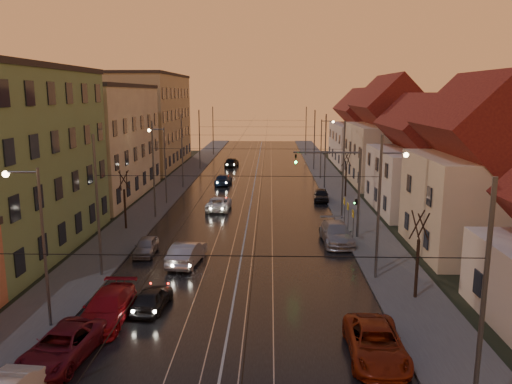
# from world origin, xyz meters

# --- Properties ---
(ground) EXTENTS (160.00, 160.00, 0.00)m
(ground) POSITION_xyz_m (0.00, 0.00, 0.00)
(ground) COLOR black
(ground) RESTS_ON ground
(road) EXTENTS (16.00, 120.00, 0.04)m
(road) POSITION_xyz_m (0.00, 40.00, 0.02)
(road) COLOR black
(road) RESTS_ON ground
(sidewalk_left) EXTENTS (4.00, 120.00, 0.15)m
(sidewalk_left) POSITION_xyz_m (-10.00, 40.00, 0.07)
(sidewalk_left) COLOR #4C4C4C
(sidewalk_left) RESTS_ON ground
(sidewalk_right) EXTENTS (4.00, 120.00, 0.15)m
(sidewalk_right) POSITION_xyz_m (10.00, 40.00, 0.07)
(sidewalk_right) COLOR #4C4C4C
(sidewalk_right) RESTS_ON ground
(tram_rail_0) EXTENTS (0.06, 120.00, 0.03)m
(tram_rail_0) POSITION_xyz_m (-2.20, 40.00, 0.06)
(tram_rail_0) COLOR gray
(tram_rail_0) RESTS_ON road
(tram_rail_1) EXTENTS (0.06, 120.00, 0.03)m
(tram_rail_1) POSITION_xyz_m (-0.77, 40.00, 0.06)
(tram_rail_1) COLOR gray
(tram_rail_1) RESTS_ON road
(tram_rail_2) EXTENTS (0.06, 120.00, 0.03)m
(tram_rail_2) POSITION_xyz_m (0.77, 40.00, 0.06)
(tram_rail_2) COLOR gray
(tram_rail_2) RESTS_ON road
(tram_rail_3) EXTENTS (0.06, 120.00, 0.03)m
(tram_rail_3) POSITION_xyz_m (2.20, 40.00, 0.06)
(tram_rail_3) COLOR gray
(tram_rail_3) RESTS_ON road
(apartment_left_2) EXTENTS (10.00, 20.00, 12.00)m
(apartment_left_2) POSITION_xyz_m (-17.50, 34.00, 6.00)
(apartment_left_2) COLOR tan
(apartment_left_2) RESTS_ON ground
(apartment_left_3) EXTENTS (10.00, 24.00, 14.00)m
(apartment_left_3) POSITION_xyz_m (-17.50, 58.00, 7.00)
(apartment_left_3) COLOR tan
(apartment_left_3) RESTS_ON ground
(house_right_1) EXTENTS (8.67, 10.20, 10.80)m
(house_right_1) POSITION_xyz_m (17.00, 15.00, 5.45)
(house_right_1) COLOR beige
(house_right_1) RESTS_ON ground
(house_right_2) EXTENTS (9.18, 12.24, 9.20)m
(house_right_2) POSITION_xyz_m (17.00, 28.00, 4.64)
(house_right_2) COLOR silver
(house_right_2) RESTS_ON ground
(house_right_3) EXTENTS (9.18, 14.28, 11.50)m
(house_right_3) POSITION_xyz_m (17.00, 43.00, 5.80)
(house_right_3) COLOR beige
(house_right_3) RESTS_ON ground
(house_right_4) EXTENTS (9.18, 16.32, 10.00)m
(house_right_4) POSITION_xyz_m (17.00, 61.00, 5.05)
(house_right_4) COLOR silver
(house_right_4) RESTS_ON ground
(catenary_pole_r_0) EXTENTS (0.16, 0.16, 9.00)m
(catenary_pole_r_0) POSITION_xyz_m (8.60, -6.00, 4.50)
(catenary_pole_r_0) COLOR #595B60
(catenary_pole_r_0) RESTS_ON ground
(catenary_pole_l_1) EXTENTS (0.16, 0.16, 9.00)m
(catenary_pole_l_1) POSITION_xyz_m (-8.60, 9.00, 4.50)
(catenary_pole_l_1) COLOR #595B60
(catenary_pole_l_1) RESTS_ON ground
(catenary_pole_r_1) EXTENTS (0.16, 0.16, 9.00)m
(catenary_pole_r_1) POSITION_xyz_m (8.60, 9.00, 4.50)
(catenary_pole_r_1) COLOR #595B60
(catenary_pole_r_1) RESTS_ON ground
(catenary_pole_l_2) EXTENTS (0.16, 0.16, 9.00)m
(catenary_pole_l_2) POSITION_xyz_m (-8.60, 24.00, 4.50)
(catenary_pole_l_2) COLOR #595B60
(catenary_pole_l_2) RESTS_ON ground
(catenary_pole_r_2) EXTENTS (0.16, 0.16, 9.00)m
(catenary_pole_r_2) POSITION_xyz_m (8.60, 24.00, 4.50)
(catenary_pole_r_2) COLOR #595B60
(catenary_pole_r_2) RESTS_ON ground
(catenary_pole_l_3) EXTENTS (0.16, 0.16, 9.00)m
(catenary_pole_l_3) POSITION_xyz_m (-8.60, 39.00, 4.50)
(catenary_pole_l_3) COLOR #595B60
(catenary_pole_l_3) RESTS_ON ground
(catenary_pole_r_3) EXTENTS (0.16, 0.16, 9.00)m
(catenary_pole_r_3) POSITION_xyz_m (8.60, 39.00, 4.50)
(catenary_pole_r_3) COLOR #595B60
(catenary_pole_r_3) RESTS_ON ground
(catenary_pole_l_4) EXTENTS (0.16, 0.16, 9.00)m
(catenary_pole_l_4) POSITION_xyz_m (-8.60, 54.00, 4.50)
(catenary_pole_l_4) COLOR #595B60
(catenary_pole_l_4) RESTS_ON ground
(catenary_pole_r_4) EXTENTS (0.16, 0.16, 9.00)m
(catenary_pole_r_4) POSITION_xyz_m (8.60, 54.00, 4.50)
(catenary_pole_r_4) COLOR #595B60
(catenary_pole_r_4) RESTS_ON ground
(catenary_pole_l_5) EXTENTS (0.16, 0.16, 9.00)m
(catenary_pole_l_5) POSITION_xyz_m (-8.60, 72.00, 4.50)
(catenary_pole_l_5) COLOR #595B60
(catenary_pole_l_5) RESTS_ON ground
(catenary_pole_r_5) EXTENTS (0.16, 0.16, 9.00)m
(catenary_pole_r_5) POSITION_xyz_m (8.60, 72.00, 4.50)
(catenary_pole_r_5) COLOR #595B60
(catenary_pole_r_5) RESTS_ON ground
(street_lamp_0) EXTENTS (1.75, 0.32, 8.00)m
(street_lamp_0) POSITION_xyz_m (-9.10, 2.00, 4.89)
(street_lamp_0) COLOR #595B60
(street_lamp_0) RESTS_ON ground
(street_lamp_1) EXTENTS (1.75, 0.32, 8.00)m
(street_lamp_1) POSITION_xyz_m (9.10, 10.00, 4.89)
(street_lamp_1) COLOR #595B60
(street_lamp_1) RESTS_ON ground
(street_lamp_2) EXTENTS (1.75, 0.32, 8.00)m
(street_lamp_2) POSITION_xyz_m (-9.10, 30.00, 4.89)
(street_lamp_2) COLOR #595B60
(street_lamp_2) RESTS_ON ground
(street_lamp_3) EXTENTS (1.75, 0.32, 8.00)m
(street_lamp_3) POSITION_xyz_m (9.10, 46.00, 4.89)
(street_lamp_3) COLOR #595B60
(street_lamp_3) RESTS_ON ground
(traffic_light_mast) EXTENTS (5.30, 0.32, 7.20)m
(traffic_light_mast) POSITION_xyz_m (7.99, 18.00, 4.60)
(traffic_light_mast) COLOR #595B60
(traffic_light_mast) RESTS_ON ground
(bare_tree_0) EXTENTS (1.09, 1.09, 5.11)m
(bare_tree_0) POSITION_xyz_m (-10.20, 20.00, 2.49)
(bare_tree_0) COLOR black
(bare_tree_0) RESTS_ON ground
(bare_tree_1) EXTENTS (1.09, 1.09, 5.11)m
(bare_tree_1) POSITION_xyz_m (10.20, 6.00, 2.49)
(bare_tree_1) COLOR black
(bare_tree_1) RESTS_ON ground
(bare_tree_2) EXTENTS (1.09, 1.09, 5.11)m
(bare_tree_2) POSITION_xyz_m (10.40, 34.00, 2.49)
(bare_tree_2) COLOR black
(bare_tree_2) RESTS_ON ground
(driving_car_0) EXTENTS (1.84, 3.82, 1.26)m
(driving_car_0) POSITION_xyz_m (-4.28, 4.32, 0.63)
(driving_car_0) COLOR black
(driving_car_0) RESTS_ON ground
(driving_car_1) EXTENTS (2.24, 4.86, 1.54)m
(driving_car_1) POSITION_xyz_m (-3.61, 11.60, 0.77)
(driving_car_1) COLOR #ACACB1
(driving_car_1) RESTS_ON ground
(driving_car_2) EXTENTS (2.34, 4.85, 1.33)m
(driving_car_2) POSITION_xyz_m (-3.06, 27.58, 0.67)
(driving_car_2) COLOR white
(driving_car_2) RESTS_ON ground
(driving_car_3) EXTENTS (2.07, 4.68, 1.34)m
(driving_car_3) POSITION_xyz_m (-3.90, 41.42, 0.67)
(driving_car_3) COLOR #172847
(driving_car_3) RESTS_ON ground
(driving_car_4) EXTENTS (2.24, 4.61, 1.52)m
(driving_car_4) POSITION_xyz_m (-4.04, 57.05, 0.76)
(driving_car_4) COLOR black
(driving_car_4) RESTS_ON ground
(parked_left_1) EXTENTS (2.87, 5.17, 1.37)m
(parked_left_1) POSITION_xyz_m (-6.94, -1.03, 0.68)
(parked_left_1) COLOR maroon
(parked_left_1) RESTS_ON ground
(parked_left_2) EXTENTS (2.13, 5.16, 1.49)m
(parked_left_2) POSITION_xyz_m (-6.20, 2.78, 0.75)
(parked_left_2) COLOR maroon
(parked_left_2) RESTS_ON ground
(parked_left_3) EXTENTS (1.57, 3.64, 1.22)m
(parked_left_3) POSITION_xyz_m (-6.88, 13.55, 0.61)
(parked_left_3) COLOR gray
(parked_left_3) RESTS_ON ground
(parked_right_0) EXTENTS (2.51, 5.22, 1.43)m
(parked_right_0) POSITION_xyz_m (6.64, -0.45, 0.72)
(parked_right_0) COLOR maroon
(parked_right_0) RESTS_ON ground
(parked_right_1) EXTENTS (2.42, 5.53, 1.58)m
(parked_right_1) POSITION_xyz_m (7.16, 16.71, 0.79)
(parked_right_1) COLOR #A7A7AC
(parked_right_1) RESTS_ON ground
(parked_right_2) EXTENTS (1.86, 3.98, 1.32)m
(parked_right_2) POSITION_xyz_m (7.50, 32.05, 0.66)
(parked_right_2) COLOR black
(parked_right_2) RESTS_ON ground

